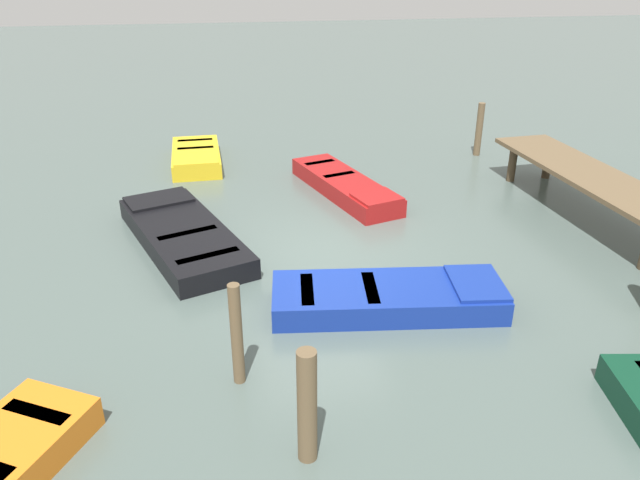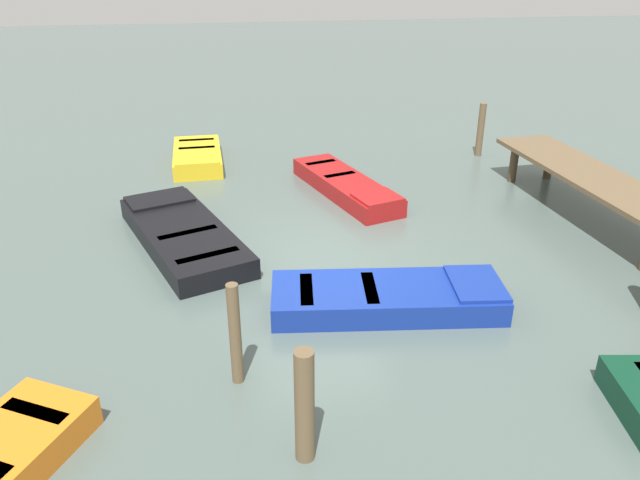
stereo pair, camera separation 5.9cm
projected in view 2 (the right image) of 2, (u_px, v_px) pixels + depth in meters
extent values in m
plane|color=#4C5B56|center=(320.00, 256.00, 11.75)|extent=(80.00, 80.00, 0.00)
cube|color=brown|center=(595.00, 177.00, 13.10)|extent=(6.11, 1.86, 0.10)
cylinder|color=#473927|center=(549.00, 162.00, 15.53)|extent=(0.20, 0.20, 0.85)
cylinder|color=#473927|center=(513.00, 165.00, 15.32)|extent=(0.20, 0.20, 0.85)
cube|color=black|center=(184.00, 236.00, 12.12)|extent=(4.30, 2.80, 0.40)
cube|color=gray|center=(183.00, 229.00, 12.06)|extent=(3.62, 2.28, 0.04)
cube|color=black|center=(159.00, 199.00, 13.26)|extent=(1.30, 1.56, 0.06)
cube|color=#776E5D|center=(188.00, 233.00, 11.81)|extent=(0.59, 1.16, 0.04)
cube|color=#776E5D|center=(208.00, 256.00, 10.94)|extent=(0.59, 1.16, 0.04)
cube|color=gold|center=(197.00, 157.00, 16.64)|extent=(2.79, 1.33, 0.40)
cube|color=#4C3319|center=(197.00, 152.00, 16.57)|extent=(2.37, 1.05, 0.04)
cube|color=gold|center=(197.00, 161.00, 15.58)|extent=(0.64, 1.14, 0.06)
cube|color=#42301E|center=(197.00, 148.00, 16.74)|extent=(0.23, 0.98, 0.04)
cube|color=#42301E|center=(196.00, 140.00, 17.41)|extent=(0.23, 0.98, 0.04)
cube|color=navy|center=(387.00, 298.00, 9.99)|extent=(1.72, 3.84, 0.40)
cube|color=silver|center=(387.00, 290.00, 9.93)|extent=(1.37, 3.26, 0.04)
cube|color=navy|center=(476.00, 283.00, 9.95)|extent=(1.26, 0.95, 0.06)
cube|color=#A4A49F|center=(370.00, 288.00, 9.90)|extent=(1.03, 0.31, 0.04)
cube|color=#A4A49F|center=(306.00, 290.00, 9.86)|extent=(1.03, 0.31, 0.04)
cube|color=maroon|center=(345.00, 186.00, 14.63)|extent=(3.88, 2.10, 0.40)
cube|color=black|center=(345.00, 180.00, 14.57)|extent=(3.27, 1.72, 0.04)
cube|color=maroon|center=(378.00, 197.00, 13.35)|extent=(1.06, 1.13, 0.06)
cube|color=black|center=(340.00, 175.00, 14.78)|extent=(0.43, 0.82, 0.04)
cube|color=black|center=(321.00, 163.00, 15.61)|extent=(0.43, 0.82, 0.04)
cube|color=black|center=(35.00, 412.00, 7.29)|extent=(0.59, 0.86, 0.04)
cylinder|color=brown|center=(235.00, 334.00, 8.08)|extent=(0.16, 0.16, 1.51)
cylinder|color=brown|center=(481.00, 130.00, 17.09)|extent=(0.19, 0.19, 1.48)
cylinder|color=brown|center=(305.00, 407.00, 6.83)|extent=(0.23, 0.23, 1.48)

